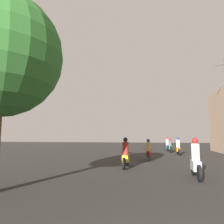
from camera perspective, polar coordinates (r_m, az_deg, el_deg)
motorcycle_silver at (r=9.61m, az=21.03°, el=-12.10°), size 0.60×2.02×1.62m
motorcycle_yellow at (r=11.90m, az=3.59°, el=-11.29°), size 0.60×1.98×1.62m
motorcycle_red at (r=15.85m, az=9.49°, el=-10.15°), size 0.60×2.03×1.50m
motorcycle_orange at (r=21.04m, az=16.89°, el=-8.92°), size 0.60×1.92×1.60m
motorcycle_green at (r=24.47m, az=14.98°, el=-8.71°), size 0.60×2.04×1.48m
motorcycle_blue at (r=26.83m, az=14.24°, el=-8.40°), size 0.60×1.85×1.60m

